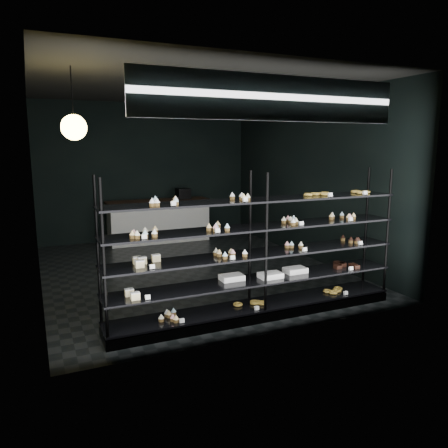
% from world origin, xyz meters
% --- Properties ---
extents(room, '(5.01, 6.01, 3.20)m').
position_xyz_m(room, '(0.00, 0.00, 1.60)').
color(room, black).
rests_on(room, ground).
extents(display_shelf, '(4.00, 0.50, 1.91)m').
position_xyz_m(display_shelf, '(0.06, -2.45, 0.63)').
color(display_shelf, black).
rests_on(display_shelf, room).
extents(signage, '(3.30, 0.05, 0.50)m').
position_xyz_m(signage, '(0.00, -2.93, 2.75)').
color(signage, '#0B0E3B').
rests_on(signage, room).
extents(pendant_lamp, '(0.31, 0.31, 0.89)m').
position_xyz_m(pendant_lamp, '(-2.00, -1.49, 2.45)').
color(pendant_lamp, black).
rests_on(pendant_lamp, room).
extents(service_counter, '(2.38, 0.65, 1.23)m').
position_xyz_m(service_counter, '(0.15, 2.50, 0.50)').
color(service_counter, silver).
rests_on(service_counter, room).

